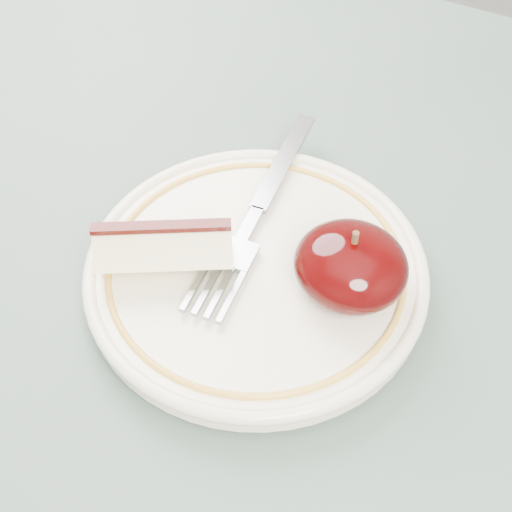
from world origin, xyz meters
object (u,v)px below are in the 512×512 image
at_px(plate, 256,270).
at_px(apple_half, 351,266).
at_px(table, 137,389).
at_px(fork, 257,211).

bearing_deg(plate, apple_half, 10.52).
bearing_deg(table, plate, 45.52).
height_order(apple_half, fork, apple_half).
xyz_separation_m(plate, apple_half, (0.06, 0.01, 0.03)).
xyz_separation_m(table, plate, (0.06, 0.06, 0.10)).
bearing_deg(plate, table, -134.48).
relative_size(table, fork, 4.60).
bearing_deg(apple_half, fork, 160.26).
bearing_deg(apple_half, table, -148.18).
bearing_deg(fork, plate, -159.22).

